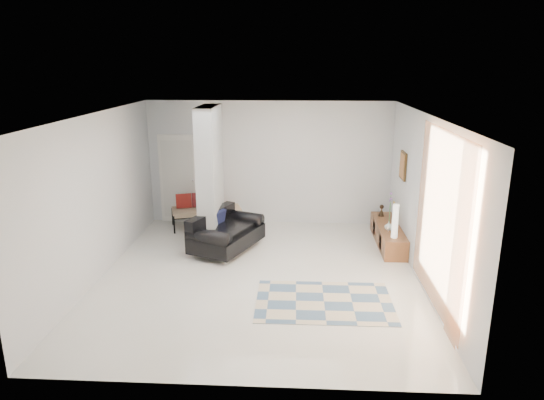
{
  "coord_description": "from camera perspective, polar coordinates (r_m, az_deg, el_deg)",
  "views": [
    {
      "loc": [
        0.66,
        -7.77,
        3.6
      ],
      "look_at": [
        0.2,
        0.6,
        1.22
      ],
      "focal_mm": 32.0,
      "sensor_mm": 36.0,
      "label": 1
    }
  ],
  "objects": [
    {
      "name": "bronze_figurine",
      "position": [
        10.72,
        12.76,
        -1.21
      ],
      "size": [
        0.14,
        0.14,
        0.25
      ],
      "primitive_type": null,
      "rotation": [
        0.0,
        0.0,
        -0.1
      ],
      "color": "black",
      "rests_on": "media_console"
    },
    {
      "name": "cylinder_lamp",
      "position": [
        9.42,
        14.29,
        -2.42
      ],
      "size": [
        0.12,
        0.12,
        0.65
      ],
      "primitive_type": "cylinder",
      "color": "white",
      "rests_on": "media_console"
    },
    {
      "name": "hallway_door",
      "position": [
        11.38,
        -10.97,
        2.46
      ],
      "size": [
        0.85,
        0.06,
        2.04
      ],
      "primitive_type": "cube",
      "color": "white",
      "rests_on": "floor"
    },
    {
      "name": "loveseat",
      "position": [
        9.67,
        -5.64,
        -3.82
      ],
      "size": [
        1.45,
        1.79,
        0.76
      ],
      "rotation": [
        0.0,
        0.0,
        -0.41
      ],
      "color": "silver",
      "rests_on": "floor"
    },
    {
      "name": "wall_back",
      "position": [
        11.01,
        -0.33,
        4.34
      ],
      "size": [
        6.0,
        0.0,
        6.0
      ],
      "primitive_type": "plane",
      "rotation": [
        1.57,
        0.0,
        0.0
      ],
      "color": "silver",
      "rests_on": "ground"
    },
    {
      "name": "wall_right",
      "position": [
        8.34,
        17.56,
        -0.2
      ],
      "size": [
        0.0,
        6.0,
        6.0
      ],
      "primitive_type": "plane",
      "rotation": [
        1.57,
        0.0,
        -1.57
      ],
      "color": "silver",
      "rests_on": "ground"
    },
    {
      "name": "curtain",
      "position": [
        7.25,
        19.14,
        -2.32
      ],
      "size": [
        0.0,
        2.55,
        2.55
      ],
      "primitive_type": "plane",
      "rotation": [
        1.57,
        0.0,
        1.57
      ],
      "color": "orange",
      "rests_on": "wall_right"
    },
    {
      "name": "wall_left",
      "position": [
        8.77,
        -19.84,
        0.35
      ],
      "size": [
        0.0,
        6.0,
        6.0
      ],
      "primitive_type": "plane",
      "rotation": [
        1.57,
        0.0,
        1.57
      ],
      "color": "silver",
      "rests_on": "ground"
    },
    {
      "name": "vase",
      "position": [
        9.88,
        13.58,
        -2.97
      ],
      "size": [
        0.19,
        0.19,
        0.18
      ],
      "primitive_type": "imported",
      "rotation": [
        0.0,
        0.0,
        0.11
      ],
      "color": "silver",
      "rests_on": "media_console"
    },
    {
      "name": "wall_art",
      "position": [
        9.89,
        15.17,
        3.93
      ],
      "size": [
        0.04,
        0.45,
        0.55
      ],
      "primitive_type": "cube",
      "color": "#3E2710",
      "rests_on": "wall_right"
    },
    {
      "name": "floor",
      "position": [
        8.59,
        -1.54,
        -8.93
      ],
      "size": [
        6.0,
        6.0,
        0.0
      ],
      "primitive_type": "plane",
      "color": "silver",
      "rests_on": "ground"
    },
    {
      "name": "wall_front",
      "position": [
        5.3,
        -4.31,
        -8.77
      ],
      "size": [
        6.0,
        0.0,
        6.0
      ],
      "primitive_type": "plane",
      "rotation": [
        -1.57,
        0.0,
        0.0
      ],
      "color": "silver",
      "rests_on": "ground"
    },
    {
      "name": "daybed",
      "position": [
        11.07,
        -7.89,
        -0.96
      ],
      "size": [
        1.64,
        1.07,
        0.77
      ],
      "rotation": [
        0.0,
        0.0,
        0.31
      ],
      "color": "black",
      "rests_on": "floor"
    },
    {
      "name": "media_console",
      "position": [
        10.24,
        13.49,
        -3.97
      ],
      "size": [
        0.45,
        1.93,
        0.8
      ],
      "color": "brown",
      "rests_on": "floor"
    },
    {
      "name": "ceiling",
      "position": [
        7.84,
        -1.69,
        9.99
      ],
      "size": [
        6.0,
        6.0,
        0.0
      ],
      "primitive_type": "plane",
      "rotation": [
        3.14,
        0.0,
        0.0
      ],
      "color": "white",
      "rests_on": "wall_back"
    },
    {
      "name": "area_rug",
      "position": [
        7.77,
        6.14,
        -11.81
      ],
      "size": [
        2.12,
        1.42,
        0.01
      ],
      "primitive_type": "cube",
      "rotation": [
        0.0,
        0.0,
        0.01
      ],
      "color": "beige",
      "rests_on": "floor"
    },
    {
      "name": "partition_column",
      "position": [
        9.78,
        -7.28,
        2.73
      ],
      "size": [
        0.35,
        1.2,
        2.8
      ],
      "primitive_type": "cube",
      "color": "#9CA1A3",
      "rests_on": "floor"
    }
  ]
}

